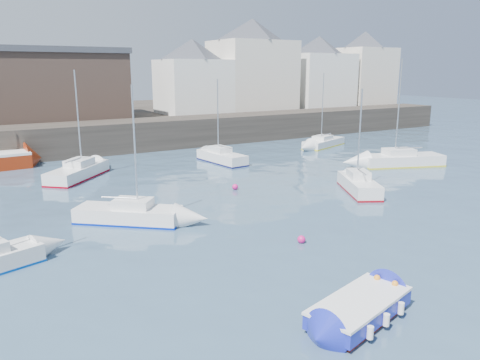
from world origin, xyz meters
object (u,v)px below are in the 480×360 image
sailboat_h (78,171)px  buoy_far (235,189)px  blue_dinghy (360,308)px  sailboat_c (359,184)px  sailboat_f (222,157)px  sailboat_g (324,142)px  sailboat_b (129,214)px  buoy_near (301,243)px  buoy_mid (371,194)px  sailboat_d (402,160)px

sailboat_h → buoy_far: (8.56, -9.19, -0.53)m
blue_dinghy → sailboat_c: size_ratio=0.64×
sailboat_h → sailboat_f: bearing=-1.0°
sailboat_h → sailboat_g: bearing=4.2°
sailboat_f → sailboat_b: bearing=-135.7°
sailboat_g → buoy_far: sailboat_g is taller
buoy_near → buoy_mid: size_ratio=1.04×
sailboat_b → sailboat_c: bearing=-6.4°
blue_dinghy → buoy_far: size_ratio=10.59×
sailboat_d → buoy_near: sailboat_d is taller
blue_dinghy → buoy_mid: (12.60, 11.45, -0.43)m
blue_dinghy → sailboat_f: size_ratio=0.60×
sailboat_g → blue_dinghy: bearing=-129.1°
sailboat_g → buoy_mid: sailboat_g is taller
sailboat_g → buoy_mid: size_ratio=20.68×
sailboat_h → buoy_mid: sailboat_h is taller
buoy_mid → buoy_far: bearing=142.0°
blue_dinghy → sailboat_g: (22.98, 28.27, 0.01)m
blue_dinghy → sailboat_b: (-3.29, 13.95, 0.05)m
sailboat_c → buoy_far: (-6.87, 4.92, -0.53)m
sailboat_f → buoy_near: 20.51m
blue_dinghy → buoy_mid: 17.03m
blue_dinghy → sailboat_g: sailboat_g is taller
sailboat_c → sailboat_f: 14.21m
sailboat_b → sailboat_f: bearing=44.3°
sailboat_b → buoy_near: 9.55m
sailboat_g → buoy_near: sailboat_g is taller
buoy_mid → sailboat_f: bearing=103.1°
sailboat_b → sailboat_h: bearing=89.8°
sailboat_g → sailboat_c: bearing=-124.0°
sailboat_b → sailboat_c: sailboat_b is taller
sailboat_b → buoy_near: bearing=-50.2°
buoy_near → buoy_far: size_ratio=0.95×
sailboat_g → buoy_far: size_ratio=18.81×
sailboat_b → sailboat_d: (25.10, 2.83, 0.07)m
blue_dinghy → sailboat_f: (9.18, 26.12, 0.08)m
sailboat_b → buoy_mid: sailboat_b is taller
sailboat_b → sailboat_c: (15.47, -1.73, 0.05)m
sailboat_f → buoy_far: (-3.88, -8.98, -0.52)m
blue_dinghy → sailboat_d: size_ratio=0.49×
sailboat_g → sailboat_h: sailboat_h is taller
sailboat_b → buoy_far: bearing=20.4°
sailboat_g → buoy_mid: (-10.39, -16.82, -0.44)m
buoy_mid → sailboat_b: bearing=171.0°
sailboat_d → sailboat_f: bearing=143.5°
buoy_near → buoy_mid: (9.78, 4.82, 0.00)m
sailboat_c → sailboat_d: size_ratio=0.77×
sailboat_b → buoy_far: sailboat_b is taller
sailboat_h → buoy_far: size_ratio=19.60×
buoy_far → buoy_mid: bearing=-38.0°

